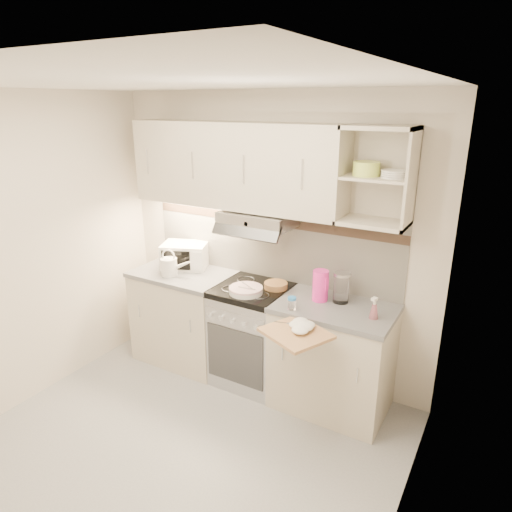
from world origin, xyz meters
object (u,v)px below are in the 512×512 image
(electric_range, at_px, (253,334))
(pink_pitcher, at_px, (320,286))
(plate_stack, at_px, (246,290))
(spray_bottle, at_px, (374,309))
(watering_can, at_px, (170,266))
(glass_jar, at_px, (341,287))
(microwave, at_px, (185,255))
(cutting_board, at_px, (296,333))

(electric_range, distance_m, pink_pitcher, 0.83)
(plate_stack, relative_size, pink_pitcher, 1.12)
(electric_range, xyz_separation_m, plate_stack, (0.02, -0.13, 0.48))
(pink_pitcher, bearing_deg, spray_bottle, 5.75)
(pink_pitcher, bearing_deg, electric_range, -157.76)
(electric_range, relative_size, watering_can, 3.12)
(electric_range, bearing_deg, glass_jar, 6.79)
(microwave, bearing_deg, electric_range, -30.80)
(electric_range, bearing_deg, microwave, 171.87)
(microwave, height_order, glass_jar, glass_jar)
(spray_bottle, bearing_deg, cutting_board, -116.42)
(microwave, distance_m, spray_bottle, 1.89)
(pink_pitcher, bearing_deg, cutting_board, -66.47)
(microwave, relative_size, pink_pitcher, 1.99)
(cutting_board, bearing_deg, electric_range, 166.57)
(electric_range, bearing_deg, pink_pitcher, 4.02)
(microwave, relative_size, cutting_board, 1.19)
(electric_range, xyz_separation_m, watering_can, (-0.80, -0.13, 0.54))
(glass_jar, xyz_separation_m, spray_bottle, (0.31, -0.15, -0.05))
(pink_pitcher, distance_m, spray_bottle, 0.48)
(electric_range, relative_size, microwave, 1.81)
(watering_can, height_order, plate_stack, watering_can)
(electric_range, height_order, plate_stack, plate_stack)
(watering_can, distance_m, spray_bottle, 1.86)
(plate_stack, distance_m, glass_jar, 0.78)
(watering_can, xyz_separation_m, glass_jar, (1.55, 0.22, 0.04))
(microwave, height_order, pink_pitcher, pink_pitcher)
(electric_range, height_order, pink_pitcher, pink_pitcher)
(electric_range, xyz_separation_m, glass_jar, (0.76, 0.09, 0.57))
(microwave, height_order, spray_bottle, microwave)
(watering_can, bearing_deg, cutting_board, -29.13)
(glass_jar, bearing_deg, cutting_board, -99.98)
(watering_can, bearing_deg, glass_jar, -6.54)
(pink_pitcher, bearing_deg, microwave, -164.79)
(watering_can, relative_size, pink_pitcher, 1.15)
(electric_range, bearing_deg, spray_bottle, -3.25)
(microwave, xyz_separation_m, plate_stack, (0.83, -0.25, -0.09))
(microwave, distance_m, watering_can, 0.24)
(plate_stack, bearing_deg, watering_can, 179.41)
(plate_stack, bearing_deg, cutting_board, -30.28)
(watering_can, xyz_separation_m, cutting_board, (1.45, -0.38, -0.12))
(plate_stack, height_order, pink_pitcher, pink_pitcher)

